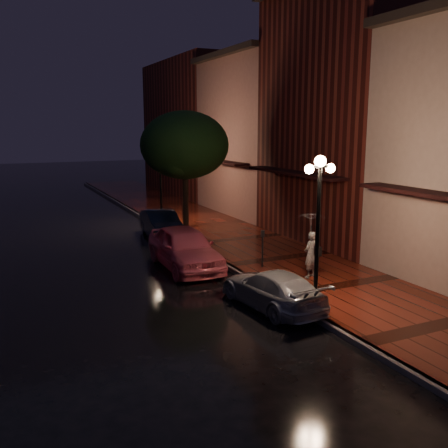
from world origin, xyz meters
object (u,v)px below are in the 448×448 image
silver_car (272,289)px  woman_with_umbrella (311,235)px  streetlamp_near (318,223)px  navy_car (161,224)px  pink_car (185,248)px  street_tree (185,147)px  parking_meter (263,245)px  streetlamp_far (160,177)px

silver_car → woman_with_umbrella: size_ratio=1.72×
streetlamp_near → navy_car: size_ratio=1.10×
pink_car → woman_with_umbrella: (3.29, -3.36, 0.84)m
woman_with_umbrella → street_tree: bearing=-105.0°
streetlamp_near → silver_car: (-0.95, 0.81, -2.04)m
woman_with_umbrella → parking_meter: size_ratio=1.63×
streetlamp_far → pink_car: 8.62m
street_tree → woman_with_umbrella: 9.05m
pink_car → parking_meter: bearing=-31.1°
pink_car → navy_car: size_ratio=1.17×
navy_car → woman_with_umbrella: bearing=-69.7°
streetlamp_far → street_tree: 3.44m
navy_car → parking_meter: size_ratio=2.86×
streetlamp_near → street_tree: (0.26, 10.99, 1.64)m
pink_car → navy_car: (0.84, 5.33, -0.14)m
pink_car → silver_car: (0.84, -4.96, -0.23)m
silver_car → parking_meter: size_ratio=2.80×
street_tree → pink_car: size_ratio=1.26×
pink_car → woman_with_umbrella: 4.77m
silver_car → woman_with_umbrella: 3.12m
streetlamp_far → navy_car: streetlamp_far is taller
streetlamp_far → silver_car: bearing=-94.1°
street_tree → pink_car: street_tree is taller
streetlamp_far → street_tree: size_ratio=0.74×
street_tree → parking_meter: (0.39, -6.78, -3.26)m
streetlamp_near → parking_meter: 4.56m
silver_car → navy_car: bearing=-95.3°
pink_car → streetlamp_far: bearing=79.2°
streetlamp_near → street_tree: size_ratio=0.74×
streetlamp_near → streetlamp_far: (0.00, 14.00, 0.00)m
silver_car → parking_meter: 3.78m
silver_car → street_tree: bearing=-102.1°
streetlamp_far → parking_meter: streetlamp_far is taller
streetlamp_near → navy_car: 11.31m
streetlamp_near → streetlamp_far: same height
street_tree → parking_meter: 7.53m
streetlamp_near → streetlamp_far: bearing=90.0°
navy_car → woman_with_umbrella: (2.45, -8.69, 0.98)m
streetlamp_far → pink_car: size_ratio=0.94×
navy_car → parking_meter: parking_meter is taller
street_tree → silver_car: bearing=-96.8°
street_tree → parking_meter: size_ratio=4.22×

